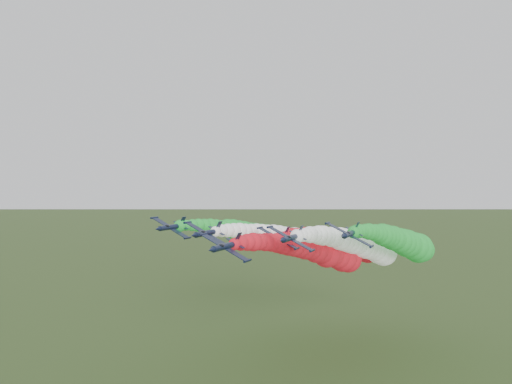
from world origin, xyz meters
TOP-DOWN VIEW (x-y plane):
  - jet_lead at (-1.36, 27.94)m, footprint 18.08×72.20m
  - jet_inner_left at (-10.46, 38.47)m, footprint 18.29×72.41m
  - jet_inner_right at (6.47, 41.76)m, footprint 18.29×72.41m
  - jet_outer_left at (-24.75, 46.32)m, footprint 18.14×72.26m
  - jet_outer_right at (17.70, 48.54)m, footprint 17.90×72.03m
  - jet_trail at (-0.66, 54.02)m, footprint 18.19×72.31m

SIDE VIEW (x-z plane):
  - jet_trail at x=-0.66m, z-range 22.18..38.94m
  - jet_lead at x=-1.36m, z-range 23.02..39.67m
  - jet_inner_right at x=6.47m, z-range 23.57..40.43m
  - jet_inner_left at x=-10.46m, z-range 24.02..40.88m
  - jet_outer_right at x=17.70m, z-range 24.26..40.74m
  - jet_outer_left at x=-24.75m, z-range 24.30..41.02m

